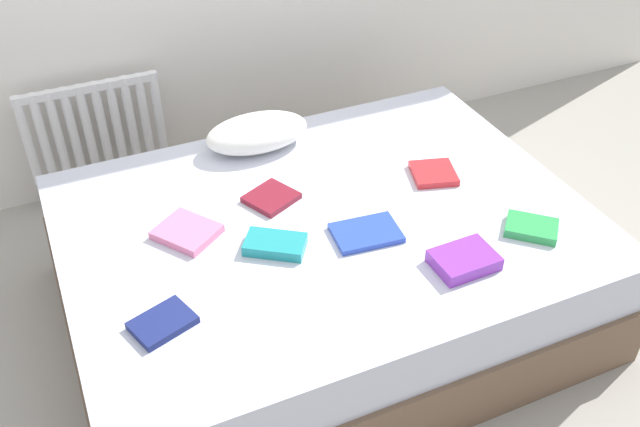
# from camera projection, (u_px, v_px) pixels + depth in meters

# --- Properties ---
(ground_plane) EXTENTS (8.00, 8.00, 0.00)m
(ground_plane) POSITION_uv_depth(u_px,v_px,m) (325.00, 310.00, 3.01)
(ground_plane) COLOR #9E998E
(bed) EXTENTS (2.00, 1.50, 0.50)m
(bed) POSITION_uv_depth(u_px,v_px,m) (325.00, 266.00, 2.85)
(bed) COLOR brown
(bed) RESTS_ON ground
(radiator) EXTENTS (0.66, 0.04, 0.50)m
(radiator) POSITION_uv_depth(u_px,v_px,m) (96.00, 131.00, 3.42)
(radiator) COLOR white
(radiator) RESTS_ON ground
(pillow) EXTENTS (0.45, 0.26, 0.14)m
(pillow) POSITION_uv_depth(u_px,v_px,m) (257.00, 133.00, 3.05)
(pillow) COLOR white
(pillow) RESTS_ON bed
(textbook_teal) EXTENTS (0.25, 0.22, 0.04)m
(textbook_teal) POSITION_uv_depth(u_px,v_px,m) (275.00, 244.00, 2.54)
(textbook_teal) COLOR teal
(textbook_teal) RESTS_ON bed
(textbook_green) EXTENTS (0.23, 0.23, 0.03)m
(textbook_green) POSITION_uv_depth(u_px,v_px,m) (531.00, 228.00, 2.62)
(textbook_green) COLOR green
(textbook_green) RESTS_ON bed
(textbook_pink) EXTENTS (0.27, 0.28, 0.03)m
(textbook_pink) POSITION_uv_depth(u_px,v_px,m) (187.00, 232.00, 2.60)
(textbook_pink) COLOR pink
(textbook_pink) RESTS_ON bed
(textbook_navy) EXTENTS (0.22, 0.19, 0.03)m
(textbook_navy) POSITION_uv_depth(u_px,v_px,m) (163.00, 323.00, 2.25)
(textbook_navy) COLOR navy
(textbook_navy) RESTS_ON bed
(textbook_purple) EXTENTS (0.22, 0.17, 0.05)m
(textbook_purple) POSITION_uv_depth(u_px,v_px,m) (464.00, 260.00, 2.47)
(textbook_purple) COLOR purple
(textbook_purple) RESTS_ON bed
(textbook_maroon) EXTENTS (0.23, 0.23, 0.02)m
(textbook_maroon) POSITION_uv_depth(u_px,v_px,m) (271.00, 198.00, 2.78)
(textbook_maroon) COLOR maroon
(textbook_maroon) RESTS_ON bed
(textbook_blue) EXTENTS (0.26, 0.20, 0.02)m
(textbook_blue) POSITION_uv_depth(u_px,v_px,m) (366.00, 233.00, 2.60)
(textbook_blue) COLOR #2847B7
(textbook_blue) RESTS_ON bed
(textbook_red) EXTENTS (0.21, 0.22, 0.03)m
(textbook_red) POSITION_uv_depth(u_px,v_px,m) (434.00, 173.00, 2.91)
(textbook_red) COLOR red
(textbook_red) RESTS_ON bed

